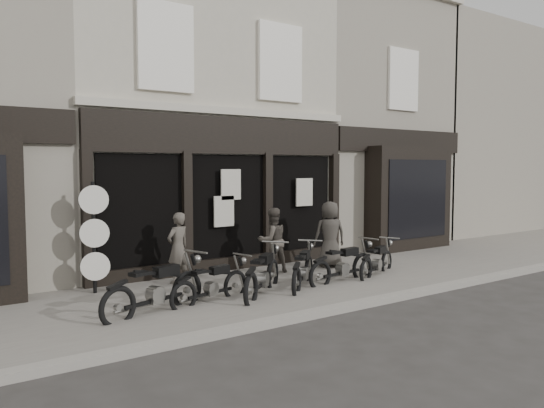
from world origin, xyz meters
TOP-DOWN VIEW (x-y plane):
  - ground_plane at (0.00, 0.00)m, footprint 90.00×90.00m
  - pavement at (0.00, 0.90)m, footprint 30.00×4.20m
  - kerb at (0.00, -1.25)m, footprint 30.00×0.25m
  - central_building at (0.00, 5.95)m, footprint 7.30×6.22m
  - neighbour_right at (6.35, 5.90)m, footprint 5.60×6.73m
  - filler_right at (14.50, 6.00)m, footprint 11.00×6.00m
  - motorcycle_0 at (-3.00, 0.33)m, footprint 2.20×0.99m
  - motorcycle_1 at (-1.83, 0.44)m, footprint 1.90×0.72m
  - motorcycle_2 at (-0.69, 0.37)m, footprint 1.86×1.61m
  - motorcycle_3 at (0.43, 0.47)m, footprint 1.71×1.56m
  - motorcycle_4 at (1.45, 0.32)m, footprint 2.12×0.59m
  - motorcycle_5 at (2.61, 0.39)m, footprint 1.81×0.98m
  - man_left at (-1.69, 2.24)m, footprint 0.66×0.52m
  - man_centre at (0.67, 1.97)m, footprint 0.82×0.66m
  - man_right at (2.30, 1.75)m, footprint 0.96×0.79m
  - advert_sign_post at (-3.49, 2.31)m, footprint 0.57×0.37m

SIDE VIEW (x-z plane):
  - ground_plane at x=0.00m, z-range 0.00..0.00m
  - pavement at x=0.00m, z-range 0.00..0.12m
  - kerb at x=0.00m, z-range 0.00..0.13m
  - motorcycle_5 at x=2.61m, z-range -0.09..0.83m
  - motorcycle_1 at x=-1.83m, z-range -0.10..0.83m
  - motorcycle_3 at x=0.43m, z-range -0.10..0.90m
  - motorcycle_4 at x=1.45m, z-range -0.10..0.91m
  - motorcycle_2 at x=-0.69m, z-range -0.11..0.95m
  - motorcycle_0 at x=-3.00m, z-range -0.11..0.98m
  - man_left at x=-1.69m, z-range 0.12..1.69m
  - man_centre at x=0.67m, z-range 0.12..1.70m
  - man_right at x=2.30m, z-range 0.12..1.81m
  - advert_sign_post at x=-3.49m, z-range -0.03..2.36m
  - neighbour_right at x=6.35m, z-range -0.13..8.21m
  - central_building at x=0.00m, z-range -0.09..8.25m
  - filler_right at x=14.50m, z-range 0.00..8.20m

